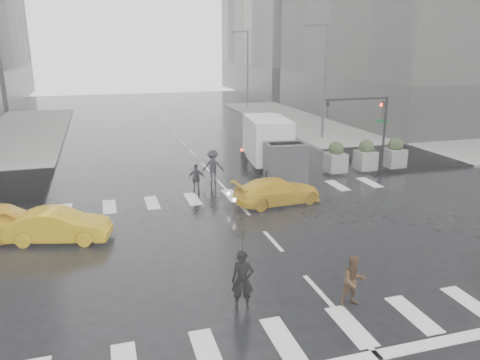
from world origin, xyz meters
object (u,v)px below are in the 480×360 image
object	(u,v)px
box_truck	(272,145)
traffic_signal_pole	(370,119)
taxi_mid	(59,226)
pedestrian_brown	(354,281)
taxi_front	(1,223)

from	to	relation	value
box_truck	traffic_signal_pole	bearing A→B (deg)	-8.02
traffic_signal_pole	taxi_mid	xyz separation A→B (m)	(-16.96, -5.60, -2.58)
traffic_signal_pole	box_truck	world-z (taller)	traffic_signal_pole
pedestrian_brown	taxi_mid	bearing A→B (deg)	139.94
traffic_signal_pole	taxi_mid	size ratio (longest dim) A/B	1.16
traffic_signal_pole	pedestrian_brown	size ratio (longest dim) A/B	2.93
traffic_signal_pole	box_truck	xyz separation A→B (m)	(-5.55, 1.48, -1.53)
pedestrian_brown	traffic_signal_pole	bearing A→B (deg)	58.08
taxi_mid	box_truck	world-z (taller)	box_truck
taxi_front	traffic_signal_pole	bearing A→B (deg)	-82.11
pedestrian_brown	taxi_front	bearing A→B (deg)	143.84
traffic_signal_pole	taxi_front	xyz separation A→B (m)	(-19.08, -4.96, -2.45)
pedestrian_brown	taxi_mid	size ratio (longest dim) A/B	0.39
box_truck	taxi_mid	bearing A→B (deg)	-141.30
traffic_signal_pole	taxi_front	distance (m)	19.87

